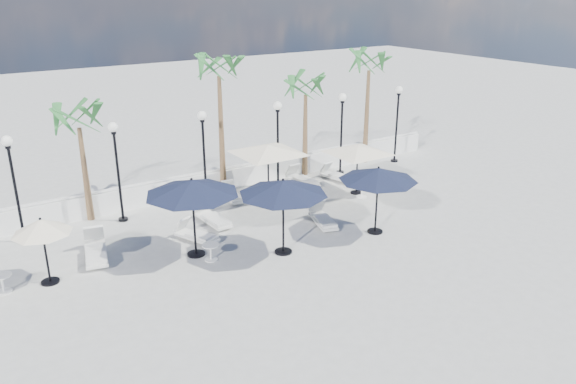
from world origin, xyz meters
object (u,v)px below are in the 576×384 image
lounger_4 (302,179)px  parasol_cream_sq_b (358,146)px  lounger_6 (232,195)px  parasol_cream_sq_a (268,145)px  parasol_navy_right (378,175)px  lounger_0 (96,251)px  lounger_7 (337,175)px  parasol_cream_small (41,227)px  lounger_5 (213,217)px  parasol_navy_left (192,187)px  lounger_3 (323,219)px  lounger_2 (196,235)px  parasol_navy_mid (283,188)px

lounger_4 → parasol_cream_sq_b: 3.20m
lounger_6 → parasol_cream_sq_a: 2.61m
lounger_6 → parasol_navy_right: bearing=-56.8°
lounger_0 → lounger_7: 11.68m
parasol_cream_sq_a → parasol_cream_sq_b: bearing=-23.8°
parasol_cream_small → lounger_4: bearing=15.7°
lounger_5 → parasol_cream_sq_b: parasol_cream_sq_b is taller
lounger_7 → parasol_navy_left: parasol_navy_left is taller
parasol_navy_right → parasol_cream_sq_b: (2.03, 3.55, -0.09)m
parasol_navy_right → parasol_cream_sq_a: 5.29m
parasol_navy_left → parasol_cream_sq_b: 8.44m
lounger_3 → parasol_navy_left: bearing=-165.9°
lounger_0 → lounger_6: size_ratio=1.26×
lounger_0 → parasol_navy_right: parasol_navy_right is taller
lounger_0 → parasol_cream_small: size_ratio=1.02×
lounger_2 → parasol_navy_right: 6.74m
parasol_cream_sq_a → lounger_4: bearing=17.7°
lounger_3 → parasol_cream_small: (-9.54, 0.95, 1.60)m
parasol_navy_mid → lounger_6: bearing=80.9°
parasol_cream_sq_b → parasol_navy_right: bearing=-119.8°
lounger_5 → lounger_6: 2.56m
lounger_6 → parasol_cream_sq_b: parasol_cream_sq_b is taller
lounger_2 → lounger_0: bearing=147.2°
lounger_4 → parasol_cream_sq_b: size_ratio=0.42×
parasol_cream_sq_a → lounger_0: bearing=-168.0°
lounger_4 → parasol_cream_small: parasol_cream_small is taller
lounger_4 → parasol_cream_small: 12.01m
parasol_navy_mid → lounger_3: bearing=25.2°
lounger_3 → lounger_5: lounger_5 is taller
parasol_navy_left → parasol_cream_sq_a: parasol_navy_left is taller
lounger_5 → parasol_navy_mid: bearing=-78.6°
lounger_5 → parasol_cream_sq_b: (6.64, -0.39, 1.88)m
parasol_cream_sq_b → lounger_2: bearing=-175.3°
lounger_2 → parasol_navy_right: parasol_navy_right is taller
lounger_3 → parasol_cream_small: parasol_cream_small is taller
lounger_4 → parasol_cream_small: bearing=-166.9°
lounger_5 → parasol_cream_sq_a: (3.14, 1.15, 2.07)m
parasol_navy_right → lounger_5: bearing=139.5°
lounger_2 → parasol_cream_sq_b: 8.04m
lounger_0 → lounger_4: lounger_0 is taller
lounger_0 → lounger_7: size_ratio=1.21×
lounger_5 → lounger_2: bearing=-140.9°
lounger_7 → parasol_navy_mid: bearing=-152.6°
parasol_navy_right → parasol_cream_sq_a: (-1.46, 5.09, 0.10)m
lounger_5 → parasol_navy_mid: 4.18m
lounger_5 → lounger_7: 7.18m
lounger_2 → parasol_navy_mid: parasol_navy_mid is taller
lounger_0 → parasol_cream_sq_a: parasol_cream_sq_a is taller
lounger_5 → parasol_cream_small: parasol_cream_small is taller
lounger_6 → parasol_cream_sq_b: bearing=-17.7°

